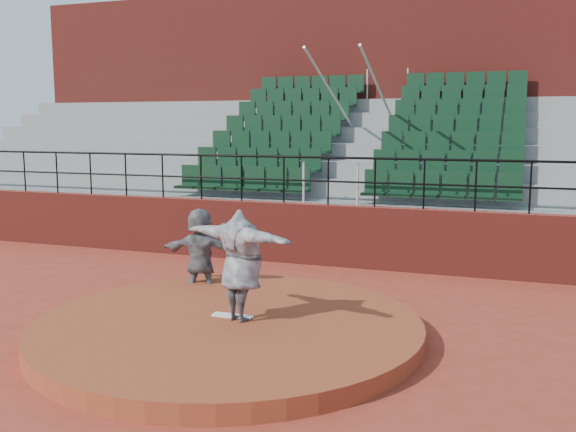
{
  "coord_description": "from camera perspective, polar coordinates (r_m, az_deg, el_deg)",
  "views": [
    {
      "loc": [
        3.79,
        -7.97,
        3.02
      ],
      "look_at": [
        0.0,
        2.5,
        1.4
      ],
      "focal_mm": 40.0,
      "sensor_mm": 36.0,
      "label": 1
    }
  ],
  "objects": [
    {
      "name": "ground",
      "position": [
        9.33,
        -5.32,
        -10.65
      ],
      "size": [
        90.0,
        90.0,
        0.0
      ],
      "primitive_type": "plane",
      "color": "#9C3623",
      "rests_on": "ground"
    },
    {
      "name": "pitcher",
      "position": [
        9.03,
        -4.21,
        -4.39
      ],
      "size": [
        2.01,
        1.16,
        1.59
      ],
      "primitive_type": "imported",
      "rotation": [
        0.0,
        0.0,
        2.8
      ],
      "color": "black",
      "rests_on": "pitchers_mound"
    },
    {
      "name": "press_box_facade",
      "position": [
        20.92,
        9.58,
        9.61
      ],
      "size": [
        24.0,
        3.0,
        7.1
      ],
      "primitive_type": "cube",
      "color": "maroon",
      "rests_on": "ground"
    },
    {
      "name": "pitchers_mound",
      "position": [
        9.29,
        -5.33,
        -9.92
      ],
      "size": [
        5.5,
        5.5,
        0.25
      ],
      "primitive_type": "cylinder",
      "color": "#973F21",
      "rests_on": "ground"
    },
    {
      "name": "seating_deck",
      "position": [
        17.12,
        7.02,
        2.92
      ],
      "size": [
        24.0,
        5.97,
        4.63
      ],
      "color": "gray",
      "rests_on": "ground"
    },
    {
      "name": "fielder",
      "position": [
        11.28,
        -7.77,
        -3.24
      ],
      "size": [
        1.51,
        0.69,
        1.57
      ],
      "primitive_type": "imported",
      "rotation": [
        0.0,
        0.0,
        3.3
      ],
      "color": "black",
      "rests_on": "ground"
    },
    {
      "name": "boundary_wall",
      "position": [
        13.72,
        3.55,
        -1.69
      ],
      "size": [
        24.0,
        0.3,
        1.3
      ],
      "primitive_type": "cube",
      "color": "maroon",
      "rests_on": "ground"
    },
    {
      "name": "pitching_rubber",
      "position": [
        9.37,
        -4.95,
        -8.84
      ],
      "size": [
        0.6,
        0.15,
        0.03
      ],
      "primitive_type": "cube",
      "color": "white",
      "rests_on": "pitchers_mound"
    },
    {
      "name": "wall_railing",
      "position": [
        13.55,
        3.61,
        4.06
      ],
      "size": [
        24.04,
        0.05,
        1.03
      ],
      "color": "black",
      "rests_on": "boundary_wall"
    }
  ]
}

